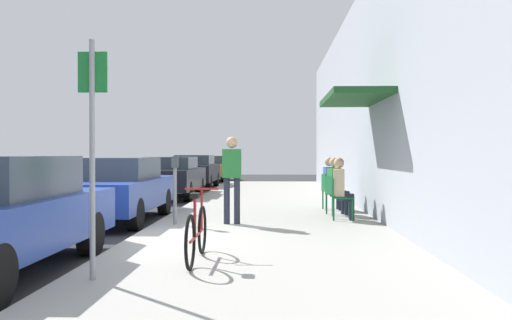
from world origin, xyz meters
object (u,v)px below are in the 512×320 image
seated_patron_0 (342,186)px  pedestrian_standing (232,173)px  street_sign (92,140)px  seated_patron_1 (337,184)px  parked_car_2 (171,176)px  bicycle_0 (197,233)px  cafe_chair_0 (339,195)px  seated_patron_2 (331,181)px  parked_car_4 (211,168)px  parked_car_1 (116,188)px  parking_meter (175,185)px  parked_car_3 (195,171)px  cafe_chair_2 (329,189)px  cafe_chair_1 (334,192)px

seated_patron_0 → pedestrian_standing: bearing=-161.6°
street_sign → seated_patron_1: bearing=61.7°
parked_car_2 → bicycle_0: parked_car_2 is taller
street_sign → pedestrian_standing: bearing=76.1°
cafe_chair_0 → seated_patron_2: seated_patron_2 is taller
parked_car_4 → seated_patron_1: (4.88, -17.47, 0.09)m
parked_car_2 → seated_patron_0: size_ratio=3.41×
parked_car_2 → seated_patron_0: (4.88, -6.74, 0.08)m
bicycle_0 → pedestrian_standing: size_ratio=1.01×
parked_car_1 → parked_car_2: 6.26m
parked_car_4 → street_sign: (1.50, -23.75, 0.91)m
bicycle_0 → seated_patron_0: 4.99m
street_sign → bicycle_0: bearing=45.9°
parking_meter → street_sign: 4.60m
parking_meter → pedestrian_standing: bearing=5.1°
parked_car_3 → bicycle_0: size_ratio=2.57×
parking_meter → street_sign: bearing=-90.6°
street_sign → bicycle_0: 1.83m
seated_patron_1 → seated_patron_2: bearing=90.0°
parked_car_4 → cafe_chair_2: bearing=-73.6°
cafe_chair_1 → pedestrian_standing: (-2.17, -1.62, 0.50)m
parked_car_4 → seated_patron_0: bearing=-75.1°
parked_car_2 → seated_patron_1: size_ratio=3.41×
parked_car_4 → bicycle_0: parked_car_4 is taller
parked_car_2 → seated_patron_0: 8.32m
parking_meter → bicycle_0: (0.93, -3.53, -0.41)m
cafe_chair_0 → parked_car_3: bearing=111.7°
parked_car_3 → parked_car_4: (0.00, 6.23, -0.03)m
street_sign → seated_patron_2: size_ratio=2.02×
cafe_chair_1 → pedestrian_standing: 2.75m
seated_patron_1 → pedestrian_standing: size_ratio=0.76×
cafe_chair_0 → seated_patron_2: size_ratio=0.67×
cafe_chair_2 → pedestrian_standing: (-2.17, -2.73, 0.50)m
seated_patron_1 → parking_meter: bearing=-152.5°
parked_car_1 → parked_car_2: parked_car_1 is taller
parking_meter → parked_car_3: bearing=96.8°
parked_car_4 → cafe_chair_0: (4.82, -18.36, -0.10)m
parking_meter → seated_patron_2: (3.33, 2.83, -0.07)m
street_sign → parking_meter: bearing=89.4°
parked_car_2 → cafe_chair_0: bearing=-54.4°
cafe_chair_0 → cafe_chair_2: size_ratio=1.00×
parked_car_2 → parked_car_3: size_ratio=1.00×
cafe_chair_0 → cafe_chair_1: 0.87m
seated_patron_1 → pedestrian_standing: pedestrian_standing is taller
street_sign → cafe_chair_1: (3.32, 6.26, -1.02)m
bicycle_0 → cafe_chair_1: size_ratio=1.97×
street_sign → parked_car_3: bearing=94.9°
parked_car_3 → seated_patron_1: parked_car_3 is taller
parked_car_1 → seated_patron_0: (4.88, -0.48, 0.09)m
seated_patron_1 → cafe_chair_2: bearing=93.2°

